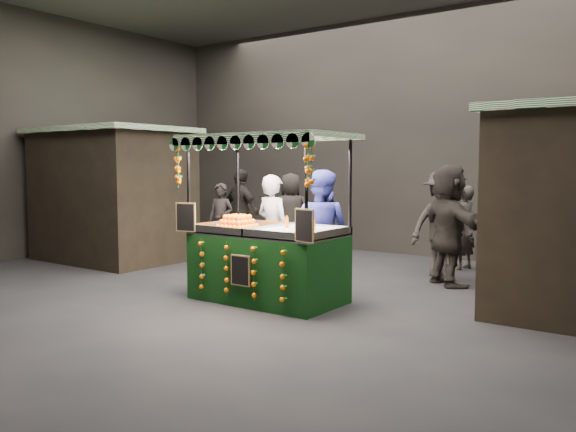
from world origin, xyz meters
The scene contains 12 objects.
ground centered at (0.00, 0.00, 0.00)m, with size 12.00×12.00×0.00m, color black.
market_hall centered at (0.00, 0.00, 3.38)m, with size 12.10×10.10×5.05m.
neighbour_stall_left centered at (-4.40, 1.00, 1.31)m, with size 3.00×2.20×2.60m.
juice_stall centered at (0.32, -0.12, 0.71)m, with size 2.36×1.39×2.29m.
vendor_grey centered at (-0.26, 0.80, 0.86)m, with size 0.68×0.50×1.73m.
vendor_blue centered at (0.63, 0.78, 0.91)m, with size 0.97×0.81×1.81m.
shopper_0 centered at (-2.66, 2.24, 0.76)m, with size 0.61×0.46×1.52m.
shopper_2 centered at (-2.78, 3.01, 0.90)m, with size 1.12×0.64×1.80m.
shopper_3 centered at (1.62, 3.01, 0.90)m, with size 1.24×1.32×1.79m.
shopper_4 centered at (-1.82, 3.47, 0.86)m, with size 1.00×0.94×1.72m.
shopper_5 centered at (1.96, 2.40, 0.95)m, with size 1.72×1.56×1.90m.
shopper_6 centered at (1.65, 3.95, 0.76)m, with size 0.47×0.62×1.52m.
Camera 1 is at (5.22, -6.45, 1.86)m, focal length 36.70 mm.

